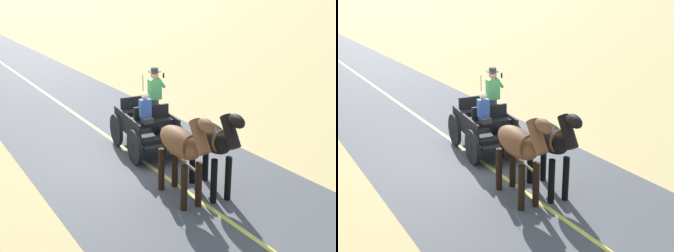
{
  "view_description": "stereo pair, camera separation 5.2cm",
  "coord_description": "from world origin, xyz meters",
  "views": [
    {
      "loc": [
        5.32,
        9.99,
        4.83
      ],
      "look_at": [
        -0.48,
        0.79,
        1.1
      ],
      "focal_mm": 46.67,
      "sensor_mm": 36.0,
      "label": 1
    },
    {
      "loc": [
        5.28,
        10.02,
        4.83
      ],
      "look_at": [
        -0.48,
        0.79,
        1.1
      ],
      "focal_mm": 46.67,
      "sensor_mm": 36.0,
      "label": 2
    }
  ],
  "objects": [
    {
      "name": "ground_plane",
      "position": [
        0.0,
        0.0,
        0.0
      ],
      "size": [
        200.0,
        200.0,
        0.0
      ],
      "primitive_type": "plane",
      "color": "tan"
    },
    {
      "name": "road_centre_stripe",
      "position": [
        0.0,
        0.0,
        0.01
      ],
      "size": [
        0.12,
        160.0,
        0.0
      ],
      "primitive_type": "cube",
      "color": "#DBCC4C",
      "rests_on": "road_surface"
    },
    {
      "name": "horse_drawn_carriage",
      "position": [
        -0.48,
        -0.33,
        0.82
      ],
      "size": [
        1.72,
        4.51,
        2.5
      ],
      "color": "black",
      "rests_on": "ground"
    },
    {
      "name": "road_surface",
      "position": [
        0.0,
        0.0,
        0.0
      ],
      "size": [
        5.93,
        160.0,
        0.01
      ],
      "primitive_type": "cube",
      "color": "#4C4C51",
      "rests_on": "ground"
    },
    {
      "name": "horse_near_side",
      "position": [
        -0.47,
        2.73,
        1.32
      ],
      "size": [
        0.81,
        2.15,
        2.21
      ],
      "color": "black",
      "rests_on": "ground"
    },
    {
      "name": "horse_off_side",
      "position": [
        0.31,
        2.62,
        1.32
      ],
      "size": [
        0.69,
        2.14,
        2.21
      ],
      "color": "brown",
      "rests_on": "ground"
    }
  ]
}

